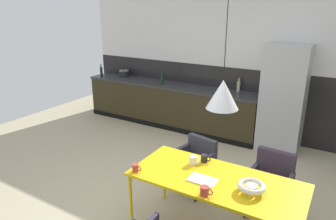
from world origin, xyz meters
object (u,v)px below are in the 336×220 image
(refrigerator_column, at_px, (283,99))
(cooking_pot, at_px, (124,73))
(mug_tall_blue, at_px, (204,158))
(bottle_wine_green, at_px, (101,72))
(fruit_bowl, at_px, (252,187))
(mug_white_ceramic, at_px, (193,160))
(open_book, at_px, (203,180))
(bottle_spice_small, at_px, (162,79))
(dining_table, at_px, (216,183))
(armchair_facing_counter, at_px, (196,157))
(mug_glass_clear, at_px, (205,191))
(pendant_lamp_over_table_near, at_px, (223,94))
(mug_wide_latte, at_px, (136,168))
(armchair_by_stool, at_px, (272,176))
(bottle_vinegar_dark, at_px, (238,86))

(refrigerator_column, xyz_separation_m, cooking_pot, (-3.59, 0.12, 0.04))
(mug_tall_blue, relative_size, bottle_wine_green, 0.40)
(fruit_bowl, bearing_deg, mug_white_ceramic, 164.06)
(open_book, bearing_deg, bottle_spice_small, 128.67)
(cooking_pot, bearing_deg, dining_table, -39.33)
(armchair_facing_counter, distance_m, mug_glass_clear, 1.33)
(open_book, bearing_deg, refrigerator_column, 85.81)
(bottle_spice_small, bearing_deg, open_book, -51.33)
(armchair_facing_counter, xyz_separation_m, mug_glass_clear, (0.63, -1.13, 0.30))
(refrigerator_column, xyz_separation_m, mug_glass_clear, (-0.08, -3.08, -0.14))
(mug_tall_blue, distance_m, cooking_pot, 4.15)
(mug_tall_blue, xyz_separation_m, pendant_lamp_over_table_near, (0.26, -0.23, 0.86))
(fruit_bowl, distance_m, pendant_lamp_over_table_near, 0.93)
(bottle_spice_small, distance_m, pendant_lamp_over_table_near, 3.56)
(mug_glass_clear, relative_size, bottle_spice_small, 0.42)
(dining_table, relative_size, mug_wide_latte, 15.96)
(armchair_by_stool, distance_m, mug_white_ceramic, 1.03)
(fruit_bowl, bearing_deg, bottle_wine_green, 148.77)
(dining_table, bearing_deg, cooking_pot, 140.67)
(mug_glass_clear, distance_m, cooking_pot, 4.75)
(open_book, relative_size, mug_white_ceramic, 2.19)
(refrigerator_column, height_order, mug_glass_clear, refrigerator_column)
(refrigerator_column, bearing_deg, armchair_by_stool, -81.06)
(armchair_facing_counter, bearing_deg, open_book, 131.37)
(open_book, height_order, bottle_vinegar_dark, bottle_vinegar_dark)
(cooking_pot, bearing_deg, open_book, -41.24)
(armchair_by_stool, xyz_separation_m, pendant_lamp_over_table_near, (-0.41, -0.75, 1.15))
(mug_glass_clear, bearing_deg, armchair_facing_counter, 119.05)
(armchair_by_stool, relative_size, mug_white_ceramic, 6.00)
(cooking_pot, bearing_deg, bottle_wine_green, -142.18)
(fruit_bowl, bearing_deg, bottle_vinegar_dark, 111.11)
(mug_glass_clear, relative_size, bottle_wine_green, 0.43)
(refrigerator_column, height_order, bottle_wine_green, refrigerator_column)
(mug_white_ceramic, bearing_deg, mug_wide_latte, -134.97)
(mug_tall_blue, height_order, pendant_lamp_over_table_near, pendant_lamp_over_table_near)
(armchair_by_stool, relative_size, bottle_spice_small, 2.57)
(mug_tall_blue, relative_size, mug_wide_latte, 1.09)
(armchair_by_stool, distance_m, bottle_vinegar_dark, 2.50)
(mug_white_ceramic, distance_m, pendant_lamp_over_table_near, 0.93)
(mug_white_ceramic, bearing_deg, bottle_wine_green, 146.11)
(armchair_by_stool, xyz_separation_m, cooking_pot, (-3.90, 2.08, 0.47))
(open_book, relative_size, bottle_spice_small, 0.94)
(armchair_by_stool, bearing_deg, pendant_lamp_over_table_near, 64.87)
(bottle_spice_small, bearing_deg, pendant_lamp_over_table_near, -48.45)
(bottle_wine_green, bearing_deg, pendant_lamp_over_table_near, -32.69)
(fruit_bowl, bearing_deg, mug_glass_clear, -142.62)
(fruit_bowl, relative_size, bottle_spice_small, 0.88)
(mug_tall_blue, distance_m, bottle_vinegar_dark, 2.72)
(bottle_vinegar_dark, bearing_deg, refrigerator_column, -12.17)
(armchair_facing_counter, bearing_deg, mug_white_ceramic, 124.68)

